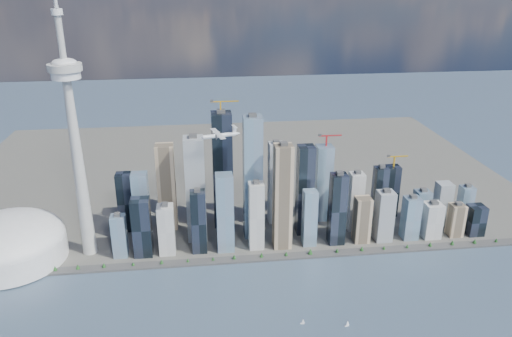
{
  "coord_description": "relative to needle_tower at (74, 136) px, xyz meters",
  "views": [
    {
      "loc": [
        -85.23,
        -550.65,
        501.99
      ],
      "look_at": [
        13.19,
        260.0,
        179.47
      ],
      "focal_mm": 35.0,
      "sensor_mm": 36.0,
      "label": 1
    }
  ],
  "objects": [
    {
      "name": "seawall",
      "position": [
        300.0,
        -60.0,
        -233.84
      ],
      "size": [
        1100.0,
        22.0,
        4.0
      ],
      "primitive_type": "cube",
      "color": "#383838",
      "rests_on": "ground"
    },
    {
      "name": "land",
      "position": [
        300.0,
        390.0,
        -234.34
      ],
      "size": [
        1400.0,
        900.0,
        3.0
      ],
      "primitive_type": "cube",
      "color": "#4C4C47",
      "rests_on": "ground"
    },
    {
      "name": "shoreline_trees",
      "position": [
        300.0,
        -60.0,
        -227.06
      ],
      "size": [
        960.53,
        7.2,
        8.8
      ],
      "color": "#3F2D1E",
      "rests_on": "seawall"
    },
    {
      "name": "skyscraper_cluster",
      "position": [
        359.62,
        26.82,
        -151.95
      ],
      "size": [
        736.0,
        142.0,
        269.53
      ],
      "color": "black",
      "rests_on": "land"
    },
    {
      "name": "needle_tower",
      "position": [
        0.0,
        0.0,
        0.0
      ],
      "size": [
        56.0,
        56.0,
        550.5
      ],
      "color": "#A4A39E",
      "rests_on": "land"
    },
    {
      "name": "dome_stadium",
      "position": [
        -140.0,
        -10.0,
        -196.4
      ],
      "size": [
        200.0,
        200.0,
        86.0
      ],
      "color": "silver",
      "rests_on": "land"
    },
    {
      "name": "airplane",
      "position": [
        249.7,
        -84.04,
        18.81
      ],
      "size": [
        67.19,
        59.86,
        16.54
      ],
      "rotation": [
        0.0,
        0.0,
        0.24
      ],
      "color": "silver",
      "rests_on": "ground"
    },
    {
      "name": "sailboat_west",
      "position": [
        427.18,
        -264.41,
        -232.43
      ],
      "size": [
        7.65,
        3.76,
        10.64
      ],
      "rotation": [
        0.0,
        0.0,
        0.27
      ],
      "color": "white",
      "rests_on": "ground"
    },
    {
      "name": "sailboat_east",
      "position": [
        361.02,
        -251.17,
        -232.7
      ],
      "size": [
        7.08,
        2.77,
        9.77
      ],
      "rotation": [
        0.0,
        0.0,
        -0.15
      ],
      "color": "white",
      "rests_on": "ground"
    }
  ]
}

